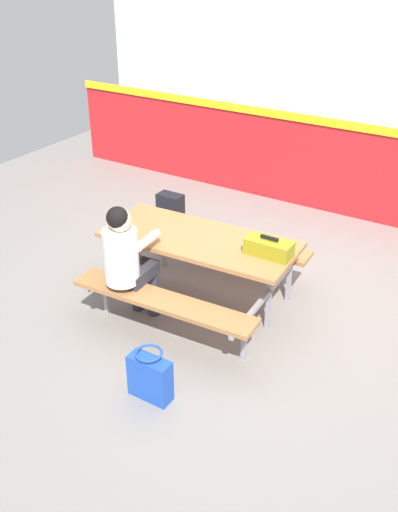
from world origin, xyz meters
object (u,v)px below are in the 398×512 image
student_nearer (127,257)px  tote_bag_bright (150,377)px  backpack_dark (171,212)px  toolbox_grey (269,248)px  picnic_table_main (199,254)px

student_nearer → tote_bag_bright: 1.10m
student_nearer → backpack_dark: bearing=113.8°
backpack_dark → tote_bag_bright: size_ratio=1.02×
student_nearer → toolbox_grey: student_nearer is taller
picnic_table_main → toolbox_grey: size_ratio=4.51×
student_nearer → toolbox_grey: bearing=30.7°
picnic_table_main → toolbox_grey: 0.71m
student_nearer → picnic_table_main: bearing=57.5°
toolbox_grey → tote_bag_bright: bearing=-104.6°
picnic_table_main → backpack_dark: (-1.18, 1.25, -0.36)m
picnic_table_main → student_nearer: bearing=-122.5°
tote_bag_bright → student_nearer: bearing=136.7°
toolbox_grey → student_nearer: bearing=-149.3°
backpack_dark → toolbox_grey: bearing=-33.4°
backpack_dark → student_nearer: bearing=-66.2°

